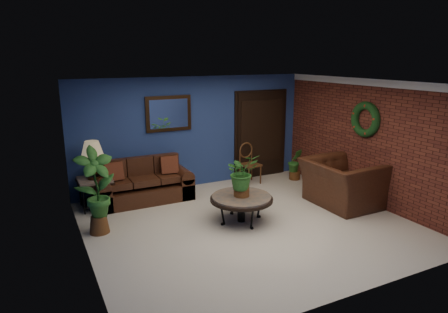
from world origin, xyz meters
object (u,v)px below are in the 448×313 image
table_lamp (93,155)px  armchair (341,183)px  sofa (142,186)px  end_table (95,185)px  coffee_table (241,199)px  side_chair (249,160)px

table_lamp → armchair: bearing=-24.7°
sofa → table_lamp: bearing=-178.5°
end_table → armchair: size_ratio=0.47×
sofa → coffee_table: (1.31, -1.90, 0.14)m
sofa → side_chair: side_chair is taller
sofa → table_lamp: size_ratio=2.74×
sofa → coffee_table: size_ratio=1.74×
coffee_table → side_chair: (1.27, 1.95, 0.11)m
sofa → end_table: 0.96m
sofa → end_table: size_ratio=2.99×
end_table → coffee_table: bearing=-39.9°
table_lamp → sofa: bearing=1.5°
side_chair → sofa: bearing=173.9°
table_lamp → side_chair: (3.52, 0.07, -0.53)m
end_table → side_chair: size_ratio=0.69×
sofa → armchair: 4.08m
table_lamp → armchair: table_lamp is taller
table_lamp → side_chair: 3.56m
side_chair → armchair: side_chair is taller
sofa → end_table: bearing=-178.5°
sofa → end_table: sofa is taller
sofa → end_table: (-0.94, -0.02, 0.17)m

